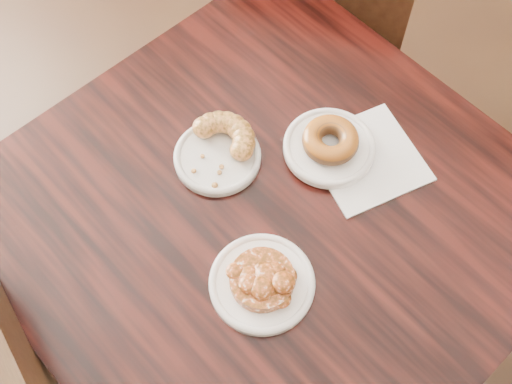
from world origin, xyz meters
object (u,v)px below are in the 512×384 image
Objects in this scene: apple_fritter at (262,278)px; cruller_fragment at (217,150)px; cafe_table at (266,287)px; glazed_donut at (331,140)px; chair_far at (328,26)px.

apple_fritter is 1.05× the size of cruller_fragment.
cruller_fragment reaches higher than cafe_table.
cruller_fragment is at bearing 179.47° from cafe_table.
glazed_donut is 0.19m from cruller_fragment.
cruller_fragment is (0.13, -0.62, 0.33)m from chair_far.
chair_far is at bearing 102.08° from cruller_fragment.
chair_far reaches higher than cruller_fragment.
glazed_donut is at bearing 94.22° from cafe_table.
chair_far is 0.66m from glazed_donut.
chair_far is (-0.26, 0.65, 0.08)m from cafe_table.
cruller_fragment is at bearing 143.51° from apple_fritter.
cafe_table is 8.57× the size of glazed_donut.
cruller_fragment is at bearing 85.00° from chair_far.
glazed_donut is (0.02, 0.15, 0.41)m from cafe_table.
apple_fritter is (0.32, -0.76, 0.33)m from chair_far.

